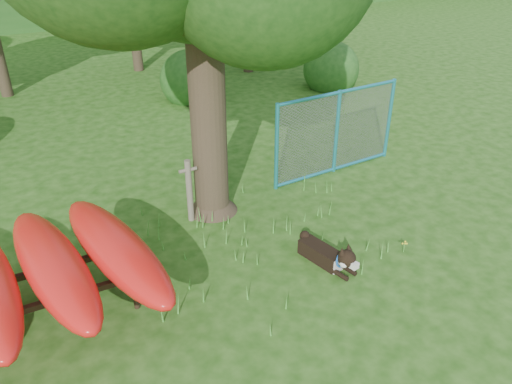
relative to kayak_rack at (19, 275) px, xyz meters
name	(u,v)px	position (x,y,z in m)	size (l,w,h in m)	color
ground	(281,286)	(3.45, -0.91, -0.84)	(80.00, 80.00, 0.00)	#1C470E
wooden_post	(189,189)	(2.93, 1.51, -0.19)	(0.33, 0.11, 1.22)	brown
kayak_rack	(19,275)	(0.00, 0.00, 0.00)	(3.66, 3.24, 1.10)	black
husky_dog	(330,256)	(4.40, -0.83, -0.64)	(0.51, 1.24, 0.55)	black
fence_section	(337,132)	(6.45, 1.95, 0.09)	(3.15, 0.31, 3.07)	teal
wildflower_clump	(405,244)	(5.73, -1.10, -0.68)	(0.09, 0.08, 0.20)	#499A32
shrub_right	(330,87)	(9.95, 7.09, -0.84)	(1.80, 1.80, 1.80)	#1D4F19
shrub_mid	(191,99)	(5.45, 8.09, -0.84)	(1.80, 1.80, 1.80)	#1D4F19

